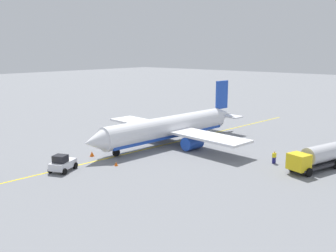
% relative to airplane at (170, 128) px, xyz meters
% --- Properties ---
extents(ground_plane, '(400.00, 400.00, 0.00)m').
position_rel_airplane_xyz_m(ground_plane, '(0.51, -0.05, -2.61)').
color(ground_plane, slate).
extents(airplane, '(33.04, 28.74, 9.57)m').
position_rel_airplane_xyz_m(airplane, '(0.00, 0.00, 0.00)').
color(airplane, white).
rests_on(airplane, ground).
extents(fuel_tanker, '(9.73, 5.02, 3.15)m').
position_rel_airplane_xyz_m(fuel_tanker, '(-1.73, 23.32, -0.90)').
color(fuel_tanker, '#2D2D33').
rests_on(fuel_tanker, ground).
extents(pushback_tug, '(4.10, 3.47, 2.20)m').
position_rel_airplane_xyz_m(pushback_tug, '(19.99, -1.03, -1.60)').
color(pushback_tug, silver).
rests_on(pushback_tug, ground).
extents(refueling_worker, '(0.55, 0.40, 1.71)m').
position_rel_airplane_xyz_m(refueling_worker, '(-0.73, 17.97, -1.79)').
color(refueling_worker, navy).
rests_on(refueling_worker, ground).
extents(safety_cone_nose, '(0.50, 0.50, 0.55)m').
position_rel_airplane_xyz_m(safety_cone_nose, '(14.08, 2.50, -2.34)').
color(safety_cone_nose, '#F2590F').
rests_on(safety_cone_nose, ground).
extents(safety_cone_wingtip, '(0.67, 0.67, 0.74)m').
position_rel_airplane_xyz_m(safety_cone_wingtip, '(13.32, -3.61, -2.24)').
color(safety_cone_wingtip, '#F2590F').
rests_on(safety_cone_wingtip, ground).
extents(taxi_line_marking, '(70.84, 6.71, 0.01)m').
position_rel_airplane_xyz_m(taxi_line_marking, '(0.51, -0.05, -2.61)').
color(taxi_line_marking, yellow).
rests_on(taxi_line_marking, ground).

